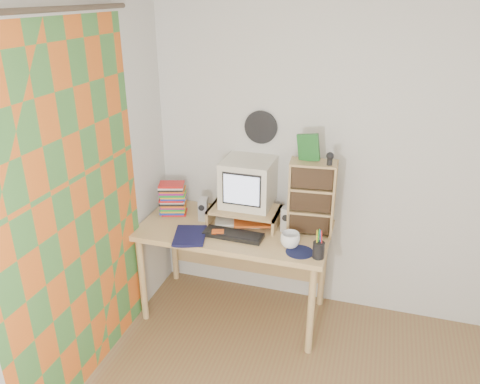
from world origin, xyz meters
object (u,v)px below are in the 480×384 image
Objects in this scene: mug at (290,240)px; diary at (174,234)px; desk at (237,239)px; cd_rack at (311,198)px; dvd_stack at (173,198)px; crt_monitor at (247,184)px; keyboard at (233,235)px.

mug reaches higher than diary.
cd_rack reaches higher than desk.
dvd_stack is at bearing 175.46° from cd_rack.
desk is 3.79× the size of crt_monitor.
crt_monitor is 2.74× the size of mug.
diary is (-0.36, -0.33, 0.16)m from desk.
desk is 2.61× the size of cd_rack.
dvd_stack is at bearing 160.28° from keyboard.
desk is 0.51m from diary.
diary is (-0.40, -0.13, 0.01)m from keyboard.
dvd_stack reaches higher than diary.
keyboard is 0.42m from diary.
keyboard is 0.62m from dvd_stack.
keyboard is (-0.02, -0.28, -0.28)m from crt_monitor.
cd_rack reaches higher than keyboard.
keyboard is 1.59× the size of dvd_stack.
cd_rack is at bearing 27.34° from keyboard.
keyboard is at bearing 2.90° from diary.
keyboard is at bearing -80.01° from desk.
crt_monitor is at bearing 59.29° from desk.
cd_rack is (0.49, -0.05, -0.03)m from crt_monitor.
mug reaches higher than keyboard.
crt_monitor reaches higher than desk.
mug is at bearing -1.43° from keyboard.
keyboard reaches higher than desk.
keyboard is 0.80× the size of cd_rack.
desk is at bearing 26.73° from diary.
diary is at bearing -172.57° from mug.
desk is 0.44m from crt_monitor.
crt_monitor is 0.64m from diary.
dvd_stack is at bearing 165.54° from mug.
diary reaches higher than keyboard.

